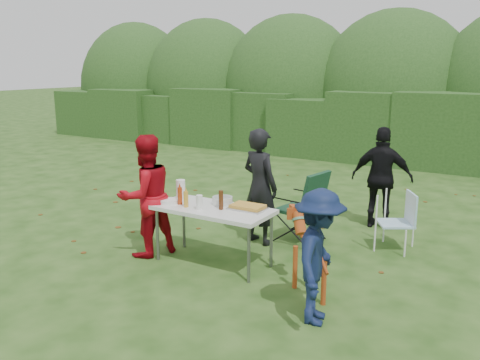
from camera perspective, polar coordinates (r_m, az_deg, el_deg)
The scene contains 20 objects.
ground at distance 6.77m, azimuth -5.43°, elevation -8.75°, with size 80.00×80.00×0.00m, color #1E4211.
hedge_row at distance 13.67m, azimuth 14.89°, elevation 5.63°, with size 22.00×1.40×1.70m, color #23471C.
shrub_backdrop at distance 15.14m, azimuth 16.80°, elevation 9.04°, with size 20.00×2.60×3.20m, color #3D6628.
folding_table at distance 6.37m, azimuth -3.04°, elevation -3.57°, with size 1.50×0.70×0.74m.
person_cook at distance 7.10m, azimuth 2.25°, elevation -0.72°, with size 0.60×0.39×1.64m, color black.
person_red_jacket at distance 6.75m, azimuth -10.52°, elevation -1.76°, with size 0.78×0.61×1.61m, color #A40813.
person_black_puffy at distance 8.07m, azimuth 15.65°, elevation 0.24°, with size 0.92×0.38×1.57m, color black.
child at distance 5.01m, azimuth 8.83°, elevation -8.54°, with size 0.87×0.50×1.35m, color #101C3F.
dog at distance 5.61m, azimuth 7.80°, elevation -8.75°, with size 0.91×0.37×0.87m, color #9F3F16, non-canonical shape.
camping_chair at distance 7.28m, azimuth 6.80°, elevation -2.84°, with size 0.66×0.66×1.05m, color #153B24, non-canonical shape.
lawn_chair at distance 7.25m, azimuth 17.03°, elevation -4.41°, with size 0.48×0.48×0.81m, color #4C99C0, non-canonical shape.
food_tray at distance 6.28m, azimuth 0.87°, elevation -3.20°, with size 0.45×0.30×0.02m, color #B7B7BA.
focaccia_bread at distance 6.27m, azimuth 0.87°, elevation -2.95°, with size 0.40×0.26×0.04m, color gold.
mustard_bottle at distance 6.38m, azimuth -6.09°, elevation -2.17°, with size 0.06×0.06×0.20m, color gold.
ketchup_bottle at distance 6.51m, azimuth -6.76°, elevation -1.79°, with size 0.06×0.06×0.22m, color #9C3311.
beer_bottle at distance 6.24m, azimuth -2.15°, elevation -2.25°, with size 0.06×0.06×0.24m, color #47230F.
paper_towel_roll at distance 6.76m, azimuth -6.67°, elevation -1.06°, with size 0.12×0.12×0.26m, color white.
cup_stack at distance 6.27m, azimuth -4.59°, elevation -2.51°, with size 0.08×0.08×0.18m, color white.
pasta_bowl at distance 6.47m, azimuth -1.99°, elevation -2.33°, with size 0.26×0.26×0.10m, color silver.
plate_stack at distance 6.60m, azimuth -7.96°, elevation -2.38°, with size 0.24×0.24×0.05m, color white.
Camera 1 is at (3.77, -5.03, 2.50)m, focal length 38.00 mm.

